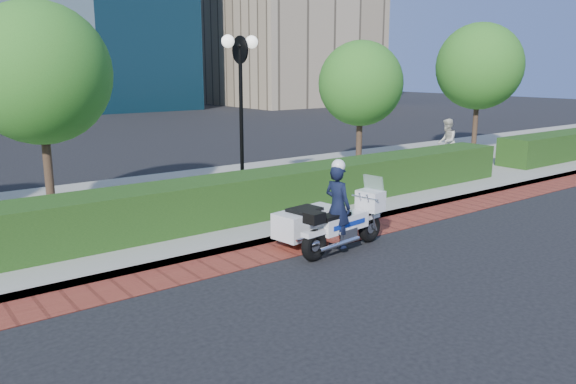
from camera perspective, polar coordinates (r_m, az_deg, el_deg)
ground at (r=10.45m, az=6.26°, el=-7.49°), size 120.00×120.00×0.00m
brick_strip at (r=11.52m, az=1.13°, el=-5.46°), size 60.00×1.00×0.01m
sidewalk at (r=15.17m, az=-9.43°, el=-0.95°), size 60.00×8.00×0.15m
hedge_main at (r=13.01m, az=-4.58°, el=-0.46°), size 18.00×1.20×1.00m
lamppost at (r=14.58m, az=-4.82°, el=10.10°), size 1.02×0.70×4.21m
tree_b at (r=14.00m, az=-23.95°, el=10.94°), size 3.20×3.20×4.89m
tree_c at (r=19.02m, az=7.39°, el=10.86°), size 2.80×2.80×4.30m
tree_d at (r=24.01m, az=18.86°, el=11.97°), size 3.40×3.40×5.16m
police_motorcycle at (r=11.21m, az=4.06°, el=-2.62°), size 2.31×1.65×1.87m
pedestrian at (r=21.02m, az=15.82°, el=4.96°), size 1.01×0.97×1.64m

